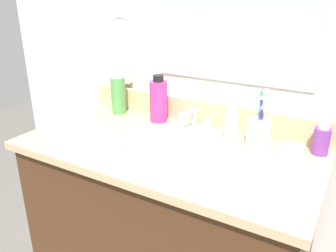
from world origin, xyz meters
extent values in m
cube|color=#4C2D19|center=(0.00, 0.00, 0.38)|extent=(0.96, 0.48, 0.77)
cube|color=#D1B284|center=(0.00, 0.00, 0.78)|extent=(1.00, 0.52, 0.03)
cube|color=#D1B284|center=(0.00, 0.25, 0.84)|extent=(1.00, 0.02, 0.09)
cube|color=white|center=(0.00, 0.31, 0.65)|extent=(2.10, 0.04, 1.30)
cube|color=#B2BCC6|center=(0.10, 0.29, 1.24)|extent=(0.60, 0.01, 0.56)
torus|color=silver|center=(-0.40, 0.29, 1.13)|extent=(0.10, 0.01, 0.10)
cube|color=silver|center=(-0.40, 0.27, 1.01)|extent=(0.11, 0.04, 0.22)
torus|color=white|center=(0.01, -0.01, 0.80)|extent=(0.36, 0.36, 0.02)
ellipsoid|color=white|center=(0.01, -0.01, 0.75)|extent=(0.31, 0.31, 0.11)
cylinder|color=#B2B5BA|center=(0.01, -0.01, 0.72)|extent=(0.04, 0.04, 0.01)
cube|color=silver|center=(0.01, 0.19, 0.80)|extent=(0.16, 0.05, 0.01)
cylinder|color=silver|center=(0.01, 0.19, 0.83)|extent=(0.02, 0.02, 0.06)
cylinder|color=silver|center=(0.01, 0.15, 0.86)|extent=(0.02, 0.09, 0.02)
cylinder|color=silver|center=(-0.05, 0.19, 0.82)|extent=(0.03, 0.03, 0.04)
cylinder|color=silver|center=(0.06, 0.19, 0.82)|extent=(0.03, 0.03, 0.04)
cylinder|color=#7A3899|center=(0.45, 0.19, 0.84)|extent=(0.05, 0.05, 0.09)
cylinder|color=white|center=(0.45, 0.19, 0.89)|extent=(0.03, 0.03, 0.02)
cylinder|color=#4C9E4C|center=(-0.34, 0.18, 0.87)|extent=(0.06, 0.06, 0.15)
cylinder|color=white|center=(-0.34, 0.18, 0.96)|extent=(0.04, 0.04, 0.03)
cylinder|color=silver|center=(0.17, 0.14, 0.84)|extent=(0.05, 0.05, 0.10)
cylinder|color=silver|center=(0.17, 0.14, 0.90)|extent=(0.03, 0.03, 0.02)
cylinder|color=#D8338C|center=(-0.15, 0.18, 0.87)|extent=(0.07, 0.07, 0.16)
cylinder|color=black|center=(-0.15, 0.18, 0.97)|extent=(0.04, 0.04, 0.02)
cylinder|color=white|center=(0.26, 0.14, 0.84)|extent=(0.08, 0.08, 0.10)
cylinder|color=white|center=(0.27, 0.15, 0.88)|extent=(0.01, 0.02, 0.15)
cube|color=white|center=(0.27, 0.16, 0.94)|extent=(0.01, 0.02, 0.01)
cylinder|color=blue|center=(0.27, 0.13, 0.89)|extent=(0.01, 0.03, 0.18)
cube|color=white|center=(0.27, 0.12, 0.97)|extent=(0.01, 0.02, 0.01)
cylinder|color=#26B2B2|center=(0.27, 0.13, 0.88)|extent=(0.03, 0.05, 0.15)
cube|color=white|center=(0.28, 0.11, 0.94)|extent=(0.01, 0.02, 0.01)
cylinder|color=green|center=(0.26, 0.16, 0.90)|extent=(0.01, 0.06, 0.18)
cube|color=white|center=(0.26, 0.18, 0.97)|extent=(0.01, 0.02, 0.01)
cylinder|color=#B23FBF|center=(0.27, 0.13, 0.88)|extent=(0.03, 0.02, 0.16)
cube|color=white|center=(0.28, 0.13, 0.95)|extent=(0.01, 0.02, 0.01)
cube|color=white|center=(0.38, 0.17, 0.80)|extent=(0.06, 0.04, 0.02)
camera|label=1|loc=(0.53, -0.90, 1.28)|focal=36.67mm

